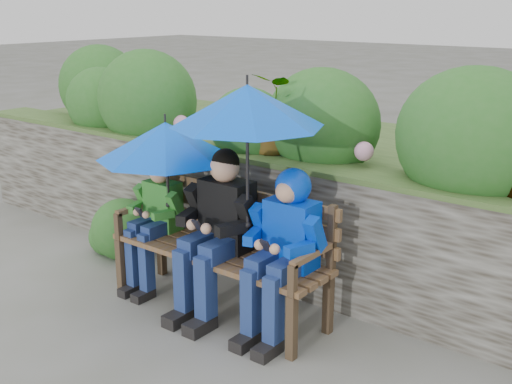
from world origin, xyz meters
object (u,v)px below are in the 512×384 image
Objects in this scene: boy_right at (284,240)px; umbrella_left at (166,140)px; park_bench at (224,241)px; boy_left at (155,217)px; boy_middle at (217,226)px; umbrella_right at (247,106)px.

umbrella_left is at bearing 179.10° from boy_right.
umbrella_left is at bearing -174.05° from park_bench.
umbrella_left is (-1.08, 0.02, 0.52)m from boy_right.
boy_middle is (0.66, -0.02, 0.07)m from boy_left.
boy_middle reaches higher than park_bench.
umbrella_right reaches higher than boy_left.
park_bench is 0.17m from boy_middle.
umbrella_right reaches higher than umbrella_left.
boy_middle is (0.01, -0.09, 0.14)m from park_bench.
boy_left is 1.00× the size of umbrella_left.
boy_left is 0.66m from boy_middle.
umbrella_left is (0.14, 0.02, 0.61)m from boy_left.
boy_right is at bearing 0.02° from boy_left.
boy_middle is 1.17× the size of umbrella_left.
park_bench is 0.85m from umbrella_left.
boy_right is 1.12× the size of umbrella_right.
boy_left is at bearing -173.76° from park_bench.
park_bench is at bearing 98.93° from boy_middle.
boy_middle reaches higher than boy_left.
boy_right is (1.22, 0.00, 0.09)m from boy_left.
umbrella_right is (0.28, -0.08, 1.02)m from park_bench.
boy_right is 1.12× the size of umbrella_left.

